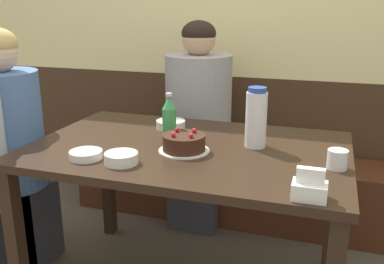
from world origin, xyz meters
The scene contains 13 objects.
back_wall centered at (0.00, 1.05, 1.25)m, with size 4.80×0.04×2.50m.
bench_seat centered at (0.00, 0.83, 0.21)m, with size 2.02×0.38×0.43m.
dining_table centered at (0.00, 0.00, 0.66)m, with size 1.37×0.89×0.75m.
birthday_cake centered at (0.01, -0.07, 0.79)m, with size 0.22×0.22×0.09m.
water_pitcher centered at (0.28, 0.09, 0.88)m, with size 0.09×0.09×0.26m.
soju_bottle centered at (-0.10, 0.05, 0.86)m, with size 0.06×0.06×0.22m.
napkin_holder centered at (0.54, -0.38, 0.79)m, with size 0.11×0.08×0.11m.
bowl_soup_white centered at (-0.18, -0.28, 0.77)m, with size 0.13×0.13×0.04m.
bowl_rice_small centered at (-0.17, 0.24, 0.77)m, with size 0.14×0.14×0.04m.
bowl_side_dish centered at (-0.34, -0.28, 0.77)m, with size 0.13×0.13×0.03m.
glass_water_tall centered at (0.62, -0.08, 0.79)m, with size 0.08×0.08×0.07m.
person_pale_blue_shirt centered at (-0.95, -0.03, 0.62)m, with size 0.36×0.36×1.25m.
person_grey_tee centered at (-0.17, 0.71, 0.64)m, with size 0.39×0.39×1.26m.
Camera 1 is at (0.57, -1.68, 1.35)m, focal length 40.00 mm.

